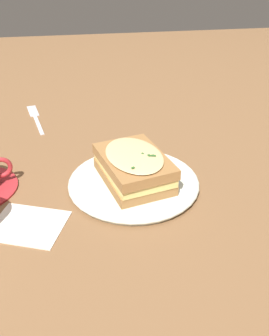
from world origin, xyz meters
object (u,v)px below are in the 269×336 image
dinner_plate (134,183)px  sandwich (134,167)px  fork (35,116)px  napkin (28,225)px

dinner_plate → sandwich: (0.00, 0.00, 0.03)m
sandwich → fork: size_ratio=0.97×
fork → napkin: bearing=-100.1°
fork → napkin: (-0.01, 0.43, 0.00)m
sandwich → fork: sandwich is taller
sandwich → napkin: 0.20m
dinner_plate → sandwich: size_ratio=1.36×
dinner_plate → fork: (0.20, -0.35, -0.01)m
fork → dinner_plate: bearing=-72.4°
sandwich → fork: 0.40m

